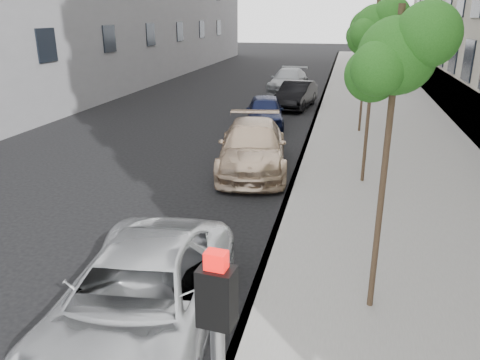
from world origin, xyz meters
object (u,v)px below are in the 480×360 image
(minivan, at_px, (139,299))
(suv, at_px, (253,146))
(tree_mid, at_px, (377,28))
(sedan_blue, at_px, (265,111))
(tree_near, at_px, (399,57))
(sedan_rear, at_px, (288,81))
(tree_far, at_px, (369,28))
(sedan_black, at_px, (296,95))

(minivan, height_order, suv, suv)
(tree_mid, relative_size, sedan_blue, 1.27)
(minivan, bearing_deg, tree_near, 17.13)
(tree_mid, distance_m, sedan_rear, 18.08)
(tree_near, height_order, tree_far, tree_far)
(suv, bearing_deg, sedan_blue, 86.82)
(tree_mid, relative_size, suv, 0.98)
(tree_far, distance_m, sedan_black, 7.23)
(tree_near, height_order, suv, tree_near)
(tree_near, distance_m, sedan_rear, 24.29)
(suv, bearing_deg, sedan_rear, 83.72)
(tree_mid, xyz_separation_m, tree_far, (0.00, 6.50, -0.18))
(tree_near, height_order, tree_mid, tree_mid)
(sedan_black, bearing_deg, tree_far, -50.06)
(tree_near, xyz_separation_m, suv, (-3.54, 7.29, -3.50))
(tree_far, distance_m, suv, 7.59)
(tree_near, distance_m, suv, 8.83)
(sedan_black, bearing_deg, minivan, -82.75)
(tree_far, bearing_deg, sedan_blue, 172.74)
(tree_near, bearing_deg, suv, 115.88)
(minivan, bearing_deg, sedan_blue, 86.57)
(tree_mid, bearing_deg, tree_far, 90.00)
(tree_mid, relative_size, tree_far, 1.02)
(suv, distance_m, sedan_blue, 6.28)
(suv, xyz_separation_m, sedan_rear, (-0.87, 16.33, -0.02))
(minivan, relative_size, sedan_blue, 1.27)
(suv, relative_size, sedan_rear, 1.03)
(sedan_blue, distance_m, sedan_rear, 10.09)
(sedan_blue, xyz_separation_m, sedan_black, (0.89, 4.78, 0.01))
(minivan, distance_m, sedan_rear, 25.15)
(sedan_rear, bearing_deg, minivan, -85.31)
(tree_mid, xyz_separation_m, sedan_blue, (-4.21, 7.04, -3.80))
(suv, bearing_deg, tree_far, 48.85)
(tree_near, relative_size, minivan, 0.95)
(tree_far, xyz_separation_m, suv, (-3.54, -5.71, -3.55))
(tree_near, relative_size, sedan_blue, 1.20)
(tree_far, height_order, sedan_black, tree_far)
(tree_far, height_order, suv, tree_far)
(tree_far, xyz_separation_m, minivan, (-3.55, -14.51, -3.60))
(tree_far, relative_size, suv, 0.96)
(sedan_blue, bearing_deg, tree_near, -82.61)
(tree_near, height_order, sedan_blue, tree_near)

